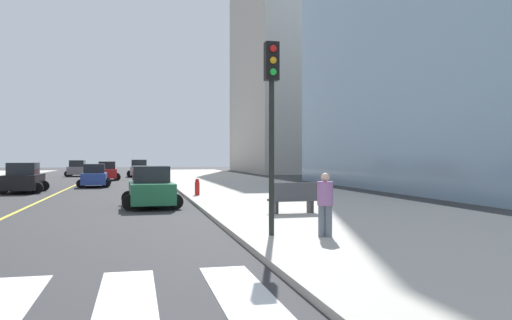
{
  "coord_description": "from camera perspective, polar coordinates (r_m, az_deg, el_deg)",
  "views": [
    {
      "loc": [
        4.65,
        -4.04,
        2.19
      ],
      "look_at": [
        14.36,
        37.55,
        1.94
      ],
      "focal_mm": 36.01,
      "sensor_mm": 36.0,
      "label": 1
    }
  ],
  "objects": [
    {
      "name": "car_blue_fifth",
      "position": [
        39.45,
        -17.51,
        -1.72
      ],
      "size": [
        2.42,
        3.81,
        1.68
      ],
      "rotation": [
        0.0,
        0.0,
        3.17
      ],
      "color": "#2D479E",
      "rests_on": "ground"
    },
    {
      "name": "car_red_seventh",
      "position": [
        50.63,
        -16.22,
        -1.22
      ],
      "size": [
        2.58,
        4.03,
        1.77
      ],
      "rotation": [
        0.0,
        0.0,
        3.18
      ],
      "color": "red",
      "rests_on": "ground"
    },
    {
      "name": "car_gray_sixth",
      "position": [
        61.62,
        -19.2,
        -0.93
      ],
      "size": [
        2.61,
        4.13,
        1.83
      ],
      "rotation": [
        0.0,
        0.0,
        -0.02
      ],
      "color": "slate",
      "rests_on": "ground"
    },
    {
      "name": "fire_hydrant",
      "position": [
        27.65,
        -6.55,
        -3.01
      ],
      "size": [
        0.26,
        0.26,
        0.89
      ],
      "color": "red",
      "rests_on": "sidewalk_kerb_east"
    },
    {
      "name": "traffic_light_near_corner",
      "position": [
        13.44,
        1.75,
        6.67
      ],
      "size": [
        0.36,
        0.41,
        5.03
      ],
      "rotation": [
        0.0,
        0.0,
        3.14
      ],
      "color": "black",
      "rests_on": "sidewalk_kerb_east"
    },
    {
      "name": "pedestrian_waiting_east",
      "position": [
        13.26,
        7.69,
        -4.61
      ],
      "size": [
        0.4,
        0.4,
        1.63
      ],
      "rotation": [
        0.0,
        0.0,
        2.69
      ],
      "color": "slate",
      "rests_on": "sidewalk_kerb_east"
    },
    {
      "name": "car_black_third",
      "position": [
        34.57,
        -24.38,
        -1.9
      ],
      "size": [
        2.63,
        4.17,
        1.85
      ],
      "rotation": [
        0.0,
        0.0,
        0.02
      ],
      "color": "black",
      "rests_on": "ground"
    },
    {
      "name": "car_green_nearest",
      "position": [
        22.93,
        -11.59,
        -3.05
      ],
      "size": [
        2.59,
        4.07,
        1.8
      ],
      "rotation": [
        0.0,
        0.0,
        3.17
      ],
      "color": "#236B42",
      "rests_on": "ground"
    },
    {
      "name": "parking_garage_concrete",
      "position": [
        77.15,
        5.38,
        10.09
      ],
      "size": [
        18.0,
        24.0,
        30.54
      ],
      "primitive_type": "cube",
      "color": "#B2ADA3",
      "rests_on": "ground"
    },
    {
      "name": "sidewalk_kerb_east",
      "position": [
        25.29,
        4.29,
        -4.47
      ],
      "size": [
        10.0,
        120.0,
        0.15
      ],
      "primitive_type": "cube",
      "color": "#B2ADA3",
      "rests_on": "ground"
    },
    {
      "name": "car_silver_fourth",
      "position": [
        58.25,
        -12.87,
        -0.96
      ],
      "size": [
        2.68,
        4.26,
        1.9
      ],
      "rotation": [
        0.0,
        0.0,
        3.15
      ],
      "color": "#B7B7BC",
      "rests_on": "ground"
    },
    {
      "name": "lane_divider_paint",
      "position": [
        44.34,
        -19.16,
        -2.51
      ],
      "size": [
        0.16,
        80.0,
        0.01
      ],
      "primitive_type": "cube",
      "color": "yellow",
      "rests_on": "ground"
    },
    {
      "name": "park_bench",
      "position": [
        18.69,
        4.2,
        -4.28
      ],
      "size": [
        1.82,
        0.64,
        1.12
      ],
      "rotation": [
        0.0,
        0.0,
        1.61
      ],
      "color": "#47474C",
      "rests_on": "sidewalk_kerb_east"
    }
  ]
}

